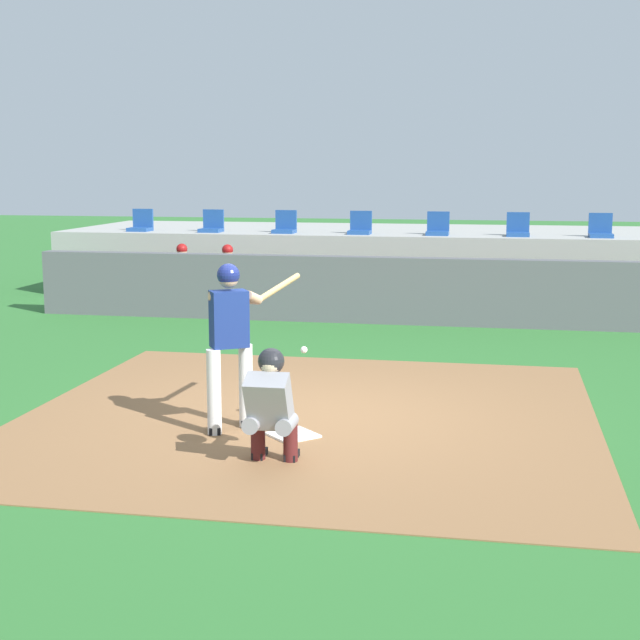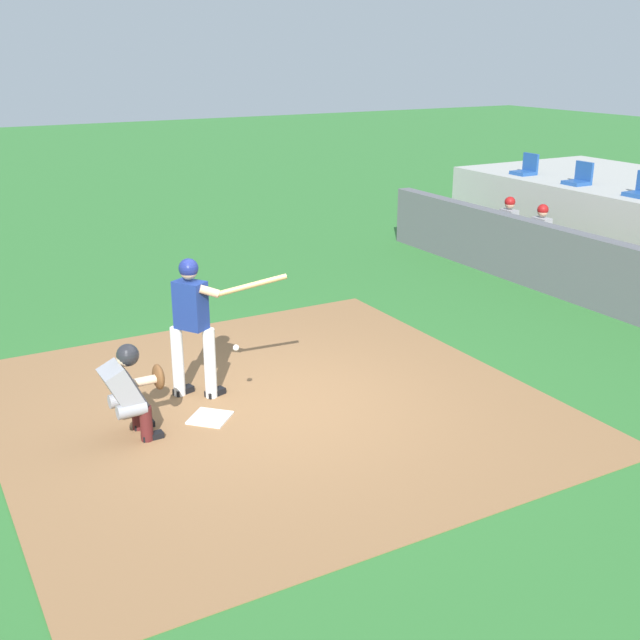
% 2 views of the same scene
% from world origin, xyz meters
% --- Properties ---
extents(ground_plane, '(80.00, 80.00, 0.00)m').
position_xyz_m(ground_plane, '(0.00, 0.00, 0.00)').
color(ground_plane, '#2D6B2D').
extents(dirt_infield, '(6.40, 6.40, 0.01)m').
position_xyz_m(dirt_infield, '(0.00, 0.00, 0.01)').
color(dirt_infield, olive).
rests_on(dirt_infield, ground).
extents(home_plate, '(0.62, 0.62, 0.02)m').
position_xyz_m(home_plate, '(0.00, -0.80, 0.02)').
color(home_plate, white).
rests_on(home_plate, dirt_infield).
extents(batter_at_plate, '(0.78, 1.32, 1.80)m').
position_xyz_m(batter_at_plate, '(-0.69, -0.69, 1.04)').
color(batter_at_plate, silver).
rests_on(batter_at_plate, ground).
extents(catcher_crouched, '(0.48, 1.62, 1.13)m').
position_xyz_m(catcher_crouched, '(-0.01, -1.71, 0.61)').
color(catcher_crouched, gray).
rests_on(catcher_crouched, ground).
extents(dugout_wall, '(13.00, 0.30, 1.20)m').
position_xyz_m(dugout_wall, '(0.00, 6.50, 0.60)').
color(dugout_wall, '#59595E').
rests_on(dugout_wall, ground).
extents(dugout_bench, '(11.80, 0.44, 0.45)m').
position_xyz_m(dugout_bench, '(0.00, 7.50, 0.23)').
color(dugout_bench, olive).
rests_on(dugout_bench, ground).
extents(dugout_player_0, '(0.49, 0.70, 1.30)m').
position_xyz_m(dugout_player_0, '(-4.09, 7.34, 0.67)').
color(dugout_player_0, '#939399').
rests_on(dugout_player_0, ground).
extents(dugout_player_1, '(0.49, 0.70, 1.30)m').
position_xyz_m(dugout_player_1, '(-3.15, 7.34, 0.67)').
color(dugout_player_1, '#939399').
rests_on(dugout_player_1, ground).
extents(stands_platform, '(15.00, 4.40, 1.40)m').
position_xyz_m(stands_platform, '(0.00, 10.90, 0.70)').
color(stands_platform, '#9E9E99').
rests_on(stands_platform, ground).
extents(stadium_seat_0, '(0.46, 0.46, 0.48)m').
position_xyz_m(stadium_seat_0, '(-5.69, 9.38, 1.53)').
color(stadium_seat_0, '#1E478C').
rests_on(stadium_seat_0, stands_platform).
extents(stadium_seat_1, '(0.46, 0.46, 0.48)m').
position_xyz_m(stadium_seat_1, '(-4.06, 9.38, 1.53)').
color(stadium_seat_1, '#1E478C').
rests_on(stadium_seat_1, stands_platform).
extents(stadium_seat_2, '(0.46, 0.46, 0.48)m').
position_xyz_m(stadium_seat_2, '(-2.44, 9.38, 1.53)').
color(stadium_seat_2, '#1E478C').
rests_on(stadium_seat_2, stands_platform).
extents(stadium_seat_3, '(0.46, 0.46, 0.48)m').
position_xyz_m(stadium_seat_3, '(-0.81, 9.38, 1.53)').
color(stadium_seat_3, '#1E478C').
rests_on(stadium_seat_3, stands_platform).
extents(stadium_seat_4, '(0.46, 0.46, 0.48)m').
position_xyz_m(stadium_seat_4, '(0.81, 9.38, 1.53)').
color(stadium_seat_4, '#1E478C').
rests_on(stadium_seat_4, stands_platform).
extents(stadium_seat_5, '(0.46, 0.46, 0.48)m').
position_xyz_m(stadium_seat_5, '(2.44, 9.38, 1.53)').
color(stadium_seat_5, '#1E478C').
rests_on(stadium_seat_5, stands_platform).
extents(stadium_seat_6, '(0.46, 0.46, 0.48)m').
position_xyz_m(stadium_seat_6, '(4.06, 9.38, 1.53)').
color(stadium_seat_6, '#1E478C').
rests_on(stadium_seat_6, stands_platform).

